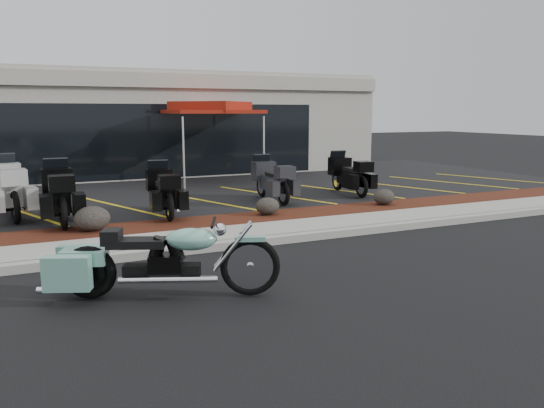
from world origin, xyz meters
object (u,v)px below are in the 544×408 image
hero_cruiser (250,258)px  popup_canopy (211,109)px  touring_white (5,182)px  traffic_cone (170,184)px

hero_cruiser → popup_canopy: bearing=96.4°
hero_cruiser → touring_white: 8.29m
touring_white → traffic_cone: size_ratio=5.68×
touring_white → hero_cruiser: bearing=-164.6°
hero_cruiser → popup_canopy: (3.01, 10.92, 2.06)m
hero_cruiser → traffic_cone: hero_cruiser is taller
popup_canopy → traffic_cone: bearing=-159.8°
touring_white → popup_canopy: 7.34m
traffic_cone → hero_cruiser: bearing=-96.9°
hero_cruiser → touring_white: touring_white is taller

